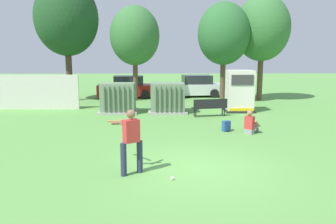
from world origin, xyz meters
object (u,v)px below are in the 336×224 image
(backpack, at_px, (226,126))
(parked_car_left_of_center, at_px, (195,87))
(generator_enclosure, at_px, (240,91))
(transformer_west, at_px, (118,98))
(sports_ball, at_px, (173,178))
(transformer_mid_west, at_px, (168,98))
(seated_spectator, at_px, (251,124))
(park_bench, at_px, (210,106))
(parked_car_leftmost, at_px, (127,88))
(batter, at_px, (130,138))

(backpack, distance_m, parked_car_left_of_center, 11.72)
(generator_enclosure, relative_size, backpack, 5.23)
(transformer_west, distance_m, sports_ball, 10.47)
(transformer_mid_west, xyz_separation_m, generator_enclosure, (4.01, 0.31, 0.35))
(sports_ball, xyz_separation_m, seated_spectator, (3.30, 5.07, 0.33))
(park_bench, distance_m, sports_ball, 9.11)
(transformer_west, relative_size, generator_enclosure, 0.91)
(generator_enclosure, xyz_separation_m, park_bench, (-1.86, -1.57, -0.60))
(transformer_mid_west, height_order, park_bench, transformer_mid_west)
(generator_enclosure, distance_m, backpack, 5.28)
(parked_car_leftmost, bearing_deg, backpack, -64.68)
(backpack, distance_m, parked_car_leftmost, 12.25)
(batter, distance_m, parked_car_leftmost, 16.13)
(seated_spectator, distance_m, parked_car_leftmost, 13.00)
(transformer_mid_west, distance_m, seated_spectator, 6.01)
(sports_ball, relative_size, backpack, 0.20)
(transformer_mid_west, relative_size, seated_spectator, 2.18)
(transformer_west, bearing_deg, backpack, -42.52)
(transformer_mid_west, height_order, batter, batter)
(park_bench, bearing_deg, parked_car_leftmost, 123.08)
(park_bench, height_order, seated_spectator, seated_spectator)
(park_bench, xyz_separation_m, parked_car_leftmost, (-5.01, 7.70, 0.22))
(parked_car_leftmost, bearing_deg, batter, -83.83)
(backpack, relative_size, parked_car_leftmost, 0.10)
(transformer_west, xyz_separation_m, parked_car_left_of_center, (4.90, 7.07, -0.04))
(transformer_west, bearing_deg, park_bench, -14.72)
(transformer_mid_west, relative_size, parked_car_leftmost, 0.48)
(backpack, xyz_separation_m, parked_car_left_of_center, (-0.16, 11.70, 0.54))
(transformer_mid_west, bearing_deg, backpack, -62.89)
(transformer_west, bearing_deg, generator_enclosure, 2.57)
(transformer_west, height_order, seated_spectator, transformer_west)
(transformer_mid_west, xyz_separation_m, seated_spectator, (3.27, -5.02, -0.41))
(backpack, bearing_deg, generator_enclosure, 71.62)
(batter, distance_m, backpack, 6.13)
(parked_car_left_of_center, bearing_deg, seated_spectator, -84.99)
(backpack, xyz_separation_m, parked_car_leftmost, (-5.23, 11.06, 0.54))
(transformer_mid_west, height_order, parked_car_leftmost, same)
(park_bench, bearing_deg, transformer_west, 165.28)
(backpack, bearing_deg, transformer_mid_west, 117.11)
(generator_enclosure, distance_m, seated_spectator, 5.43)
(sports_ball, distance_m, parked_car_leftmost, 16.78)
(seated_spectator, xyz_separation_m, backpack, (-0.90, 0.39, -0.16))
(batter, xyz_separation_m, backpack, (3.50, 4.97, -0.76))
(transformer_west, xyz_separation_m, transformer_mid_west, (2.69, -0.01, 0.00))
(transformer_mid_west, bearing_deg, seated_spectator, -56.91)
(park_bench, height_order, sports_ball, park_bench)
(transformer_mid_west, distance_m, generator_enclosure, 4.04)
(transformer_west, bearing_deg, sports_ball, -75.28)
(park_bench, distance_m, parked_car_leftmost, 9.19)
(transformer_west, distance_m, park_bench, 5.00)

